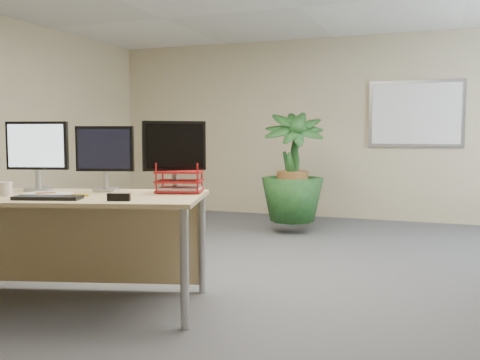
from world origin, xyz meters
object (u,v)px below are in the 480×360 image
(monitor_right, at_px, (105,154))
(floor_plant, at_px, (292,175))
(monitor_left, at_px, (37,151))
(desk, at_px, (61,217))

(monitor_right, bearing_deg, floor_plant, 77.62)
(floor_plant, xyz_separation_m, monitor_right, (-0.68, -3.09, 0.36))
(monitor_right, bearing_deg, monitor_left, -162.35)
(desk, bearing_deg, monitor_left, 162.43)
(floor_plant, bearing_deg, monitor_left, -110.03)
(desk, xyz_separation_m, monitor_left, (-0.28, 0.09, 0.48))
(desk, bearing_deg, floor_plant, 74.90)
(monitor_right, bearing_deg, desk, -131.62)
(floor_plant, relative_size, monitor_right, 2.99)
(desk, xyz_separation_m, floor_plant, (0.90, 3.34, 0.10))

